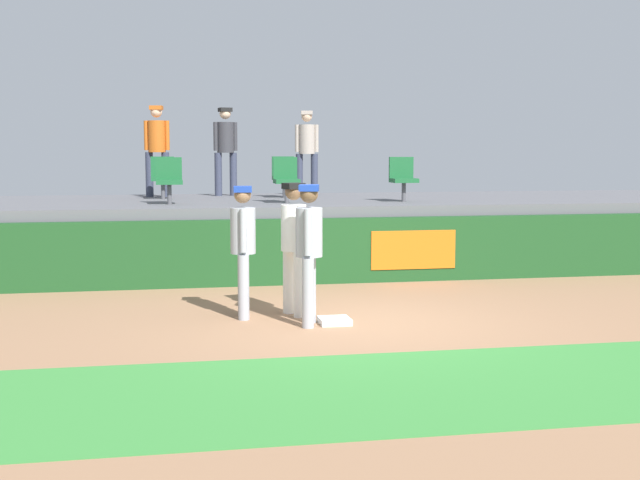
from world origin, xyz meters
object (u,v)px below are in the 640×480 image
Objects in this scene: spectator_capped at (157,144)px; seat_front_left at (169,178)px; seat_back_left at (163,175)px; player_runner_visitor at (243,242)px; seat_front_right at (403,176)px; first_base at (334,321)px; seat_front_center at (286,177)px; spectator_casual at (226,145)px; spectator_hooded at (307,146)px; player_fielder_home at (294,239)px; seat_back_center at (284,174)px; player_coach_visitor at (309,244)px.

seat_front_left is at bearing 104.29° from spectator_capped.
seat_back_left is 1.80m from seat_front_left.
player_runner_visitor is 2.12× the size of seat_back_left.
first_base is at bearing -115.71° from seat_front_right.
player_runner_visitor is 2.12× the size of seat_front_center.
spectator_casual is at bearing 95.87° from first_base.
spectator_hooded is (-1.38, 2.64, 0.57)m from seat_front_right.
player_fielder_home is at bearing 114.84° from spectator_capped.
player_fielder_home is 2.16× the size of seat_front_center.
seat_back_center is (2.35, 1.80, -0.00)m from seat_front_left.
spectator_capped is at bearing 9.35° from spectator_hooded.
player_coach_visitor is 7.80m from spectator_capped.
spectator_casual reaches higher than player_fielder_home.
seat_back_center is (0.23, 1.80, 0.00)m from seat_front_center.
seat_back_center is at bearing 61.56° from spectator_hooded.
player_coach_visitor reaches higher than player_runner_visitor.
spectator_casual is (-0.78, 7.56, 2.33)m from first_base.
spectator_casual is (-0.35, 6.86, 1.32)m from player_fielder_home.
seat_back_left reaches higher than player_coach_visitor.
seat_front_center is at bearing -0.01° from seat_front_left.
seat_front_left is at bearing 49.80° from spectator_hooded.
seat_back_center is at bearing 173.02° from spectator_capped.
seat_front_center reaches higher than player_runner_visitor.
spectator_capped is (-0.19, 2.58, 0.62)m from seat_front_left.
seat_back_center is 0.45× the size of spectator_capped.
seat_front_center is at bearing 80.28° from spectator_hooded.
first_base is 1.63m from player_runner_visitor.
first_base is at bearing 90.93° from spectator_hooded.
spectator_capped reaches higher than player_coach_visitor.
seat_front_center is (-2.23, -0.00, -0.00)m from seat_front_right.
player_fielder_home is at bearing 86.71° from spectator_hooded.
spectator_hooded reaches higher than first_base.
player_coach_visitor is at bearing -118.75° from seat_front_right.
spectator_capped is (-2.21, 7.44, 2.34)m from first_base.
seat_front_right is at bearing 0.00° from seat_front_left.
seat_back_left is 1.00× the size of seat_front_center.
seat_front_center is at bearing 88.74° from first_base.
seat_front_right reaches higher than first_base.
player_coach_visitor is at bearing 81.27° from spectator_casual.
player_runner_visitor is 2.12× the size of seat_back_center.
seat_back_left reaches higher than first_base.
player_coach_visitor is 0.97× the size of spectator_capped.
player_fielder_home is 7.10m from spectator_capped.
player_coach_visitor is 4.95m from seat_front_center.
seat_front_left is (-1.59, 4.16, 0.72)m from player_fielder_home.
spectator_casual is (1.24, 2.70, 0.61)m from seat_front_left.
player_coach_visitor is at bearing -11.17° from player_fielder_home.
seat_back_left is 1.00× the size of seat_back_center.
seat_back_left is 1.00m from spectator_capped.
first_base is 0.22× the size of player_coach_visitor.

